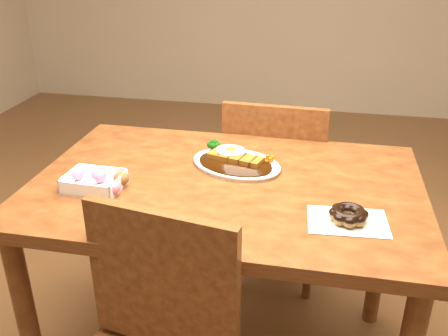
% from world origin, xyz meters
% --- Properties ---
extents(table, '(1.20, 0.80, 0.75)m').
position_xyz_m(table, '(0.00, 0.00, 0.65)').
color(table, '#4B220F').
rests_on(table, ground).
extents(chair_far, '(0.44, 0.44, 0.87)m').
position_xyz_m(chair_far, '(0.11, 0.53, 0.48)').
color(chair_far, '#4B220F').
rests_on(chair_far, ground).
extents(katsu_curry_plate, '(0.35, 0.30, 0.06)m').
position_xyz_m(katsu_curry_plate, '(0.01, 0.12, 0.77)').
color(katsu_curry_plate, white).
rests_on(katsu_curry_plate, table).
extents(donut_box, '(0.20, 0.14, 0.05)m').
position_xyz_m(donut_box, '(-0.38, -0.12, 0.77)').
color(donut_box, white).
rests_on(donut_box, table).
extents(pon_de_ring, '(0.22, 0.16, 0.04)m').
position_xyz_m(pon_de_ring, '(0.36, -0.17, 0.77)').
color(pon_de_ring, silver).
rests_on(pon_de_ring, table).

